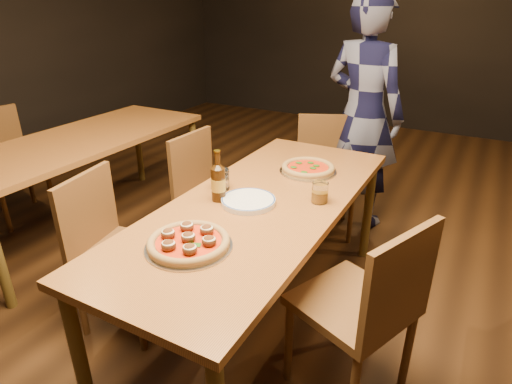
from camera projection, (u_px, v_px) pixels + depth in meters
The scene contains 15 objects.
ground at pixel (260, 316), 2.50m from camera, with size 9.00×9.00×0.00m, color black.
table_main at pixel (261, 213), 2.22m from camera, with size 0.80×2.00×0.75m.
table_left at pixel (80, 147), 3.20m from camera, with size 0.80×2.00×0.75m.
chair_main_nw at pixel (124, 251), 2.29m from camera, with size 0.43×0.43×0.92m, color brown, non-canonical shape.
chair_main_sw at pixel (217, 197), 2.91m from camera, with size 0.43×0.43×0.92m, color brown, non-canonical shape.
chair_main_e at pixel (352, 302), 1.88m from camera, with size 0.45×0.45×0.96m, color brown, non-canonical shape.
chair_end at pixel (326, 176), 3.25m from camera, with size 0.43×0.43×0.93m, color brown, non-canonical shape.
chair_nbr_left at pixel (11, 165), 3.46m from camera, with size 0.44×0.44×0.94m, color brown, non-canonical shape.
pizza_meatball at pixel (189, 242), 1.77m from camera, with size 0.37×0.37×0.07m.
pizza_margherita at pixel (308, 168), 2.55m from camera, with size 0.34×0.34×0.04m.
plate_stack at pixel (248, 201), 2.16m from camera, with size 0.28×0.28×0.03m, color white.
beer_bottle at pixel (218, 183), 2.16m from camera, with size 0.07×0.07×0.26m.
water_glass at pixel (221, 179), 2.31m from camera, with size 0.09×0.09×0.11m, color white.
amber_glass at pixel (320, 192), 2.16m from camera, with size 0.08×0.08×0.11m, color #AF6B13.
diner at pixel (363, 114), 3.27m from camera, with size 0.65×0.43×1.78m, color black.
Camera 1 is at (0.93, -1.74, 1.70)m, focal length 30.00 mm.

